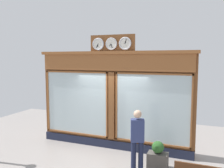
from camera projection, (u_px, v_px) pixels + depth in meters
shop_facade at (113, 99)px, 8.14m from camera, size 5.49×0.42×3.85m
pedestrian at (137, 138)px, 6.49m from camera, size 0.41×0.33×1.69m
planter_box at (158, 160)px, 6.72m from camera, size 0.56×0.36×0.43m
planter_shrub at (158, 147)px, 6.68m from camera, size 0.34×0.34×0.34m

